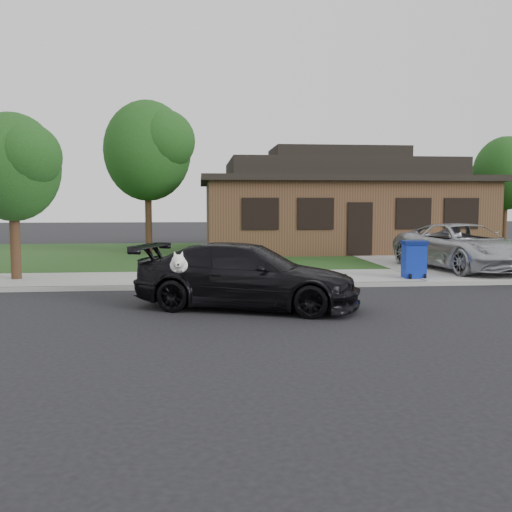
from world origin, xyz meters
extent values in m
plane|color=black|center=(0.00, 0.00, 0.00)|extent=(120.00, 120.00, 0.00)
cube|color=gray|center=(0.00, 5.00, 0.06)|extent=(60.00, 3.00, 0.12)
cube|color=gray|center=(0.00, 3.50, 0.06)|extent=(60.00, 0.12, 0.12)
cube|color=#193814|center=(0.00, 13.00, 0.07)|extent=(60.00, 13.00, 0.13)
cube|color=gray|center=(6.00, 10.00, 0.07)|extent=(4.50, 13.00, 0.14)
imported|color=black|center=(-1.39, 0.68, 0.69)|extent=(5.12, 3.40, 1.38)
ellipsoid|color=white|center=(-2.78, -0.21, 1.02)|extent=(0.34, 0.40, 0.30)
sphere|color=white|center=(-2.78, -0.44, 1.12)|extent=(0.26, 0.26, 0.26)
cube|color=white|center=(-2.78, -0.56, 1.08)|extent=(0.09, 0.12, 0.08)
sphere|color=black|center=(-2.78, -0.62, 1.08)|extent=(0.04, 0.04, 0.04)
cone|color=white|center=(-2.85, -0.39, 1.26)|extent=(0.11, 0.11, 0.14)
cone|color=white|center=(-2.72, -0.39, 1.26)|extent=(0.11, 0.11, 0.14)
imported|color=#A9ABB0|center=(5.93, 5.98, 0.87)|extent=(3.26, 5.56, 1.45)
cube|color=#0E269E|center=(3.66, 4.30, 0.59)|extent=(0.64, 0.64, 0.95)
cube|color=#071659|center=(3.66, 4.30, 1.12)|extent=(0.69, 0.69, 0.11)
cylinder|color=black|center=(3.45, 4.01, 0.19)|extent=(0.07, 0.15, 0.15)
cylinder|color=black|center=(3.87, 4.01, 0.19)|extent=(0.07, 0.15, 0.15)
cube|color=#422B1C|center=(4.00, 15.00, 1.63)|extent=(12.00, 8.00, 3.00)
cube|color=black|center=(4.00, 15.00, 3.25)|extent=(12.60, 8.60, 0.25)
cube|color=black|center=(4.00, 15.00, 3.78)|extent=(10.00, 6.50, 0.80)
cube|color=black|center=(4.00, 15.00, 4.48)|extent=(6.00, 3.50, 0.60)
cube|color=black|center=(4.00, 10.97, 1.23)|extent=(1.00, 0.06, 2.10)
cube|color=black|center=(0.00, 10.97, 1.83)|extent=(1.30, 0.05, 1.10)
cube|color=black|center=(2.20, 10.97, 1.83)|extent=(1.30, 0.05, 1.10)
cube|color=black|center=(6.20, 10.97, 1.83)|extent=(1.30, 0.05, 1.10)
cube|color=black|center=(8.20, 10.97, 1.83)|extent=(1.30, 0.05, 1.10)
cylinder|color=#332114|center=(-4.50, 13.00, 1.37)|extent=(0.28, 0.28, 2.48)
ellipsoid|color=#143811|center=(-4.50, 13.00, 4.41)|extent=(3.60, 3.60, 4.14)
sphere|color=#26591E|center=(-3.78, 12.46, 4.77)|extent=(2.52, 2.52, 2.52)
cylinder|color=#332114|center=(12.00, 14.50, 1.14)|extent=(0.28, 0.28, 2.03)
ellipsoid|color=#143811|center=(12.00, 14.50, 3.65)|extent=(3.00, 3.00, 3.45)
cylinder|color=#332114|center=(-7.50, 5.20, 1.02)|extent=(0.28, 0.28, 1.80)
ellipsoid|color=#143811|center=(-7.50, 5.20, 3.22)|extent=(2.60, 2.60, 2.99)
sphere|color=#26591E|center=(-6.98, 4.81, 3.48)|extent=(1.82, 1.82, 1.82)
camera|label=1|loc=(-2.38, -11.24, 2.20)|focal=40.00mm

